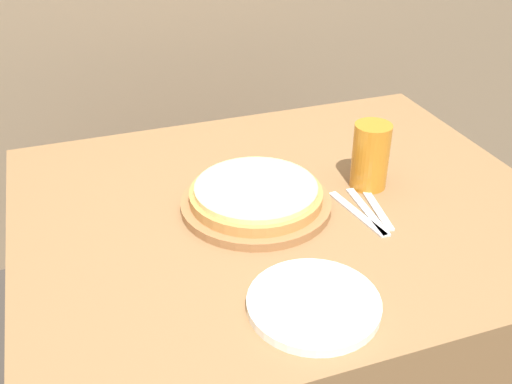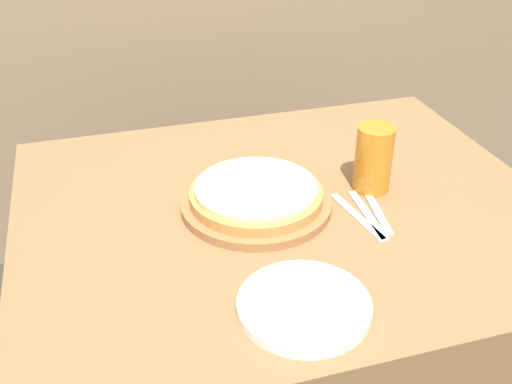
{
  "view_description": "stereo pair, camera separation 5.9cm",
  "coord_description": "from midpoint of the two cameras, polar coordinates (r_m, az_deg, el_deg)",
  "views": [
    {
      "loc": [
        -0.44,
        -1.05,
        1.49
      ],
      "look_at": [
        -0.07,
        0.01,
        0.81
      ],
      "focal_mm": 42.0,
      "sensor_mm": 36.0,
      "label": 1
    },
    {
      "loc": [
        -0.38,
        -1.07,
        1.49
      ],
      "look_at": [
        -0.07,
        0.01,
        0.81
      ],
      "focal_mm": 42.0,
      "sensor_mm": 36.0,
      "label": 2
    }
  ],
  "objects": [
    {
      "name": "fork",
      "position": [
        1.32,
        10.85,
        -2.31
      ],
      "size": [
        0.05,
        0.19,
        0.0
      ],
      "color": "silver",
      "rests_on": "dining_table"
    },
    {
      "name": "dinner_plate",
      "position": [
        1.07,
        6.19,
        -10.75
      ],
      "size": [
        0.24,
        0.24,
        0.02
      ],
      "color": "white",
      "rests_on": "dining_table"
    },
    {
      "name": "pizza_on_board",
      "position": [
        1.32,
        1.27,
        -0.55
      ],
      "size": [
        0.33,
        0.33,
        0.06
      ],
      "color": "#99663D",
      "rests_on": "dining_table"
    },
    {
      "name": "beer_glass",
      "position": [
        1.39,
        12.35,
        3.35
      ],
      "size": [
        0.09,
        0.09,
        0.16
      ],
      "color": "#B7701E",
      "rests_on": "dining_table"
    },
    {
      "name": "dinner_knife",
      "position": [
        1.33,
        11.81,
        -2.13
      ],
      "size": [
        0.03,
        0.2,
        0.0
      ],
      "color": "silver",
      "rests_on": "dining_table"
    },
    {
      "name": "dining_table",
      "position": [
        1.59,
        3.53,
        -12.97
      ],
      "size": [
        1.19,
        0.97,
        0.77
      ],
      "color": "olive",
      "rests_on": "ground_plane"
    },
    {
      "name": "spoon",
      "position": [
        1.34,
        12.76,
        -1.96
      ],
      "size": [
        0.04,
        0.17,
        0.0
      ],
      "color": "silver",
      "rests_on": "dining_table"
    }
  ]
}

